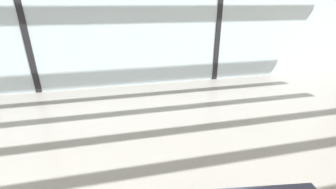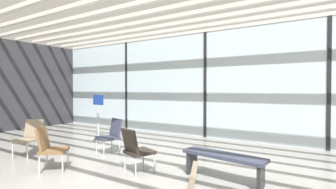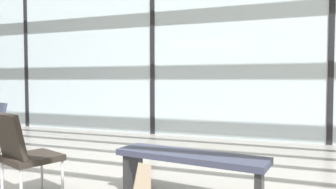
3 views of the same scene
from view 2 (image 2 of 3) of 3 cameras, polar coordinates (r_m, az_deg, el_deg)
ground_plane at (r=4.58m, az=-20.27°, el=-19.52°), size 60.00×60.00×0.00m
glass_curtain_wall at (r=8.52m, az=8.58°, el=2.21°), size 14.00×0.08×3.53m
window_mullion_0 at (r=10.42m, az=-9.36°, el=2.03°), size 0.10×0.12×3.53m
window_mullion_1 at (r=8.52m, az=8.58°, el=2.21°), size 0.10×0.12×3.53m
window_mullion_2 at (r=7.81m, az=32.86°, el=2.12°), size 0.10×0.12×3.53m
ceiling_slats at (r=5.98m, az=-4.97°, el=20.41°), size 13.72×6.72×0.10m
parked_airplane at (r=13.11m, az=9.98°, el=3.26°), size 12.54×4.17×4.17m
lounge_chair_0 at (r=7.01m, az=-29.00°, el=-8.16°), size 0.62×0.65×0.87m
lounge_chair_1 at (r=4.93m, az=-7.39°, el=-11.96°), size 0.64×0.66×0.87m
lounge_chair_2 at (r=5.57m, az=-25.43°, el=-10.54°), size 0.71×0.71×0.87m
lounge_chair_4 at (r=6.52m, az=-12.82°, el=-8.73°), size 0.62×0.65×0.87m
waiting_bench at (r=4.68m, az=12.47°, el=-14.35°), size 1.54×0.60×0.47m
info_sign at (r=8.27m, az=-15.62°, el=-5.35°), size 0.44×0.32×1.44m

